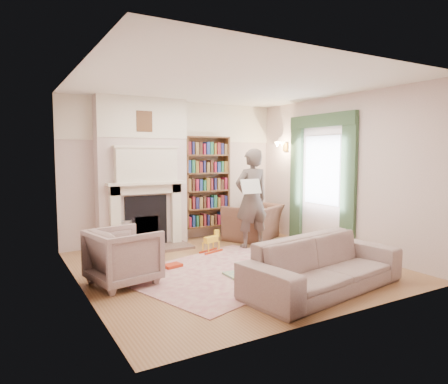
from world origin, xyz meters
TOP-DOWN VIEW (x-y plane):
  - floor at (0.00, 0.00)m, footprint 4.50×4.50m
  - ceiling at (0.00, 0.00)m, footprint 4.50×4.50m
  - wall_back at (0.00, 2.25)m, footprint 4.50×0.00m
  - wall_front at (0.00, -2.25)m, footprint 4.50×0.00m
  - wall_left at (-2.25, 0.00)m, footprint 0.00×4.50m
  - wall_right at (2.25, 0.00)m, footprint 0.00×4.50m
  - fireplace at (-0.75, 2.05)m, footprint 1.70×0.58m
  - bookcase at (0.65, 2.12)m, footprint 1.00×0.24m
  - window at (2.23, 0.40)m, footprint 0.02×0.90m
  - curtain_left at (2.20, -0.30)m, footprint 0.07×0.32m
  - curtain_right at (2.20, 1.10)m, footprint 0.07×0.32m
  - pelmet at (2.19, 0.40)m, footprint 0.09×1.70m
  - wall_sconce at (2.03, 1.50)m, footprint 0.20×0.24m
  - rug at (-0.26, -0.22)m, footprint 3.29×2.87m
  - armchair_reading at (1.42, 1.51)m, footprint 1.42×1.36m
  - armchair_left at (-1.71, -0.01)m, footprint 0.99×0.97m
  - sofa at (0.47, -1.54)m, footprint 2.42×1.25m
  - man_reading at (0.97, 0.91)m, footprint 0.69×0.46m
  - newspaper at (0.82, 0.71)m, footprint 0.39×0.12m
  - coffee_table at (1.04, -0.90)m, footprint 0.79×0.60m
  - paraffin_heater at (-1.14, 1.90)m, footprint 0.31×0.31m
  - rocking_horse at (0.11, 0.92)m, footprint 0.48×0.31m
  - board_game at (-0.17, -0.52)m, footprint 0.40×0.40m
  - game_box_lid at (-0.85, 0.37)m, footprint 0.31×0.24m
  - comic_annuals at (0.32, -0.33)m, footprint 0.79×0.65m

SIDE VIEW (x-z plane):
  - floor at x=0.00m, z-range 0.00..0.00m
  - rug at x=-0.26m, z-range 0.00..0.01m
  - comic_annuals at x=0.32m, z-range 0.01..0.03m
  - board_game at x=-0.17m, z-range 0.01..0.04m
  - game_box_lid at x=-0.85m, z-range 0.01..0.06m
  - rocking_horse at x=0.11m, z-range 0.00..0.39m
  - coffee_table at x=1.04m, z-range 0.00..0.45m
  - paraffin_heater at x=-1.14m, z-range 0.00..0.55m
  - sofa at x=0.47m, z-range 0.00..0.67m
  - armchair_reading at x=1.42m, z-range 0.00..0.71m
  - armchair_left at x=-1.71m, z-range 0.00..0.76m
  - man_reading at x=0.97m, z-range 0.00..1.86m
  - newspaper at x=0.82m, z-range 1.04..1.31m
  - bookcase at x=0.65m, z-range 0.25..2.10m
  - curtain_left at x=2.20m, z-range 0.00..2.40m
  - curtain_right at x=2.20m, z-range 0.00..2.40m
  - fireplace at x=-0.75m, z-range -0.01..2.79m
  - wall_back at x=0.00m, z-range -0.85..3.65m
  - wall_front at x=0.00m, z-range -0.85..3.65m
  - wall_left at x=-2.25m, z-range -0.85..3.65m
  - wall_right at x=2.25m, z-range -0.85..3.65m
  - window at x=2.23m, z-range 0.80..2.10m
  - wall_sconce at x=2.03m, z-range 1.78..2.02m
  - pelmet at x=2.19m, z-range 2.26..2.50m
  - ceiling at x=0.00m, z-range 2.80..2.80m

